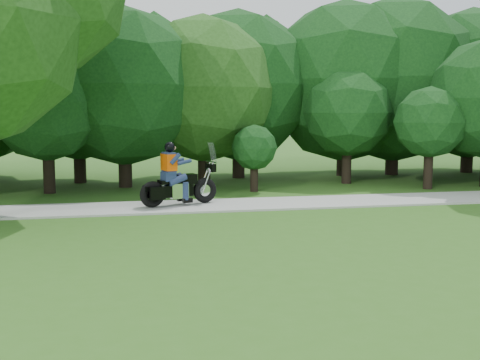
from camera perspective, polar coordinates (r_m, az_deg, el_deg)
name	(u,v)px	position (r m, az deg, el deg)	size (l,w,h in m)	color
walkway	(338,201)	(18.91, 9.31, -2.02)	(60.00, 2.20, 0.06)	#A6A6A0
tree_line	(252,87)	(24.70, 1.19, 8.80)	(39.24, 11.90, 7.79)	black
touring_motorcycle	(174,183)	(17.71, -6.25, -0.24)	(2.40, 1.32, 1.88)	black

